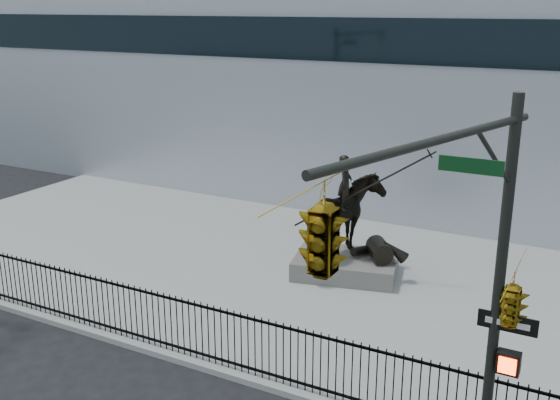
% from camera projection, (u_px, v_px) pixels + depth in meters
% --- Properties ---
extents(ground, '(120.00, 120.00, 0.00)m').
position_uv_depth(ground, '(159.00, 388.00, 14.68)').
color(ground, black).
rests_on(ground, ground).
extents(plaza, '(30.00, 12.00, 0.15)m').
position_uv_depth(plaza, '(299.00, 276.00, 20.56)').
color(plaza, '#999996').
rests_on(plaza, ground).
extents(building, '(44.00, 14.00, 9.00)m').
position_uv_depth(building, '(426.00, 89.00, 30.25)').
color(building, '#B2BAC2').
rests_on(building, ground).
extents(picket_fence, '(22.10, 0.10, 1.50)m').
position_uv_depth(picket_fence, '(190.00, 328.00, 15.47)').
color(picket_fence, black).
rests_on(picket_fence, plaza).
extents(statue_plinth, '(3.53, 2.81, 0.58)m').
position_uv_depth(statue_plinth, '(346.00, 265.00, 20.39)').
color(statue_plinth, '#5E5B55').
rests_on(statue_plinth, plaza).
extents(equestrian_statue, '(3.90, 2.89, 3.39)m').
position_uv_depth(equestrian_statue, '(349.00, 219.00, 19.94)').
color(equestrian_statue, black).
rests_on(equestrian_statue, statue_plinth).
extents(traffic_signal_right, '(2.17, 6.86, 7.00)m').
position_uv_depth(traffic_signal_right, '(432.00, 272.00, 8.66)').
color(traffic_signal_right, black).
rests_on(traffic_signal_right, ground).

